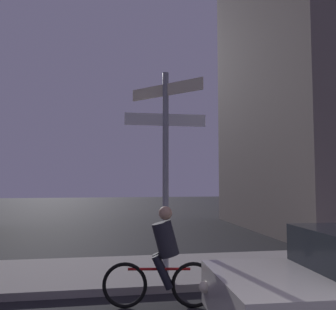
{
  "coord_description": "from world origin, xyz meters",
  "views": [
    {
      "loc": [
        -2.24,
        -1.41,
        2.04
      ],
      "look_at": [
        -1.19,
        5.04,
        2.5
      ],
      "focal_mm": 37.76,
      "sensor_mm": 36.0,
      "label": 1
    }
  ],
  "objects": [
    {
      "name": "sidewalk_kerb",
      "position": [
        0.0,
        6.3,
        0.07
      ],
      "size": [
        40.0,
        2.61,
        0.14
      ],
      "primitive_type": "cube",
      "color": "#9E9991",
      "rests_on": "ground_plane"
    },
    {
      "name": "signpost",
      "position": [
        -1.16,
        5.51,
        2.58
      ],
      "size": [
        1.64,
        1.25,
        4.06
      ],
      "color": "gray",
      "rests_on": "sidewalk_kerb"
    },
    {
      "name": "cyclist",
      "position": [
        -1.4,
        4.3,
        0.75
      ],
      "size": [
        1.81,
        0.38,
        1.61
      ],
      "color": "black",
      "rests_on": "ground_plane"
    }
  ]
}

